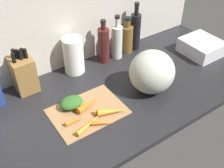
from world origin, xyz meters
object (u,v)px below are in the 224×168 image
Objects in this scene: carrot_3 at (86,104)px; knife_block at (23,73)px; carrot_4 at (90,123)px; paper_towel_roll at (74,55)px; bottle_3 at (135,31)px; cutting_board at (88,111)px; carrot_5 at (109,111)px; dish_rack at (201,47)px; carrot_0 at (76,121)px; carrot_6 at (113,111)px; carrot_2 at (89,104)px; winter_squash at (152,72)px; bottle_1 at (117,41)px; bottle_0 at (104,45)px; carrot_1 at (103,123)px; bottle_2 at (127,38)px.

carrot_3 is 0.47× the size of knife_block.
paper_towel_roll is (15.74, 44.19, 9.14)cm from carrot_4.
cutting_board is at bearing -148.58° from bottle_3.
dish_rack is (82.70, 13.23, 2.64)cm from carrot_5.
carrot_0 is 19.21cm from carrot_6.
carrot_2 is 1.10× the size of carrot_5.
winter_squash is 0.77× the size of bottle_3.
cutting_board is at bearing -141.45° from bottle_1.
bottle_0 is at bearing 174.82° from bottle_1.
knife_block is (-26.51, 43.37, 8.32)cm from carrot_5.
paper_towel_roll is at bearing -1.21° from knife_block.
carrot_6 is 30.68cm from winter_squash.
knife_block is 51.04cm from bottle_0.
carrot_5 is (5.42, -9.92, -0.50)cm from carrot_2.
carrot_3 is 0.76× the size of carrot_6.
carrot_4 is at bearing 146.89° from carrot_1.
carrot_6 is 45.13cm from paper_towel_roll.
bottle_0 is at bearing -2.46° from paper_towel_roll.
bottle_3 reaches higher than carrot_5.
paper_towel_roll is at bearing 71.47° from cutting_board.
cutting_board is 41.51cm from knife_block.
carrot_1 is 91.10cm from dish_rack.
winter_squash reaches higher than dish_rack.
carrot_4 is at bearing -119.19° from carrot_2.
carrot_0 is at bearing -75.97° from knife_block.
carrot_4 reaches higher than carrot_0.
bottle_2 reaches higher than cutting_board.
paper_towel_roll is (30.47, -0.64, 0.79)cm from knife_block.
paper_towel_roll is at bearing 71.26° from carrot_3.
carrot_3 is at bearing 36.79° from carrot_0.
knife_block is at bearing 177.74° from bottle_1.
carrot_0 is 0.90× the size of carrot_1.
bottle_2 reaches higher than carrot_3.
carrot_5 reaches higher than carrot_0.
carrot_2 is 35.19cm from paper_towel_roll.
carrot_4 is 0.55× the size of bottle_3.
bottle_1 is at bearing 150.32° from dish_rack.
carrot_4 is 43.68cm from winter_squash.
knife_block is at bearing 179.90° from bottle_3.
bottle_3 reaches higher than winter_squash.
carrot_2 is 13.05cm from carrot_4.
winter_squash is (37.10, -7.96, 9.85)cm from carrot_3.
bottle_1 reaches higher than carrot_3.
bottle_2 is at bearing 43.64° from carrot_1.
bottle_1 reaches higher than bottle_0.
bottle_2 is (51.14, 35.02, 9.65)cm from cutting_board.
cutting_board is 3.27× the size of carrot_1.
carrot_6 is at bearing -133.28° from bottle_2.
bottle_3 reaches higher than carrot_2.
cutting_board is 62.73cm from bottle_2.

